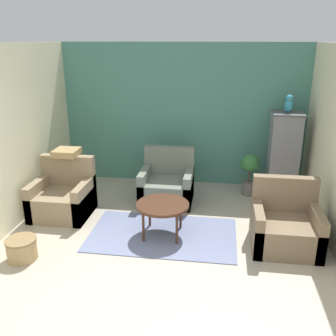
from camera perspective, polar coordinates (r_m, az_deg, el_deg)
The scene contains 13 objects.
ground_plane at distance 4.10m, azimuth -3.89°, elevation -20.54°, with size 20.00×20.00×0.00m, color #B2A893.
wall_back_accent at distance 6.92m, azimuth 2.22°, elevation 8.02°, with size 4.52×0.06×2.56m.
wall_left at distance 5.87m, azimuth -22.15°, elevation 4.57°, with size 0.06×3.64×2.56m.
area_rug at distance 5.35m, azimuth -0.81°, elevation -10.09°, with size 2.04×1.23×0.01m.
coffee_table at distance 5.15m, azimuth -0.83°, elevation -5.90°, with size 0.73×0.73×0.48m.
armchair_left at distance 6.05m, azimuth -15.69°, elevation -4.37°, with size 0.86×0.79×0.88m.
armchair_right at distance 5.20m, azimuth 17.41°, elevation -8.55°, with size 0.86×0.79×0.88m.
armchair_middle at distance 6.30m, azimuth -0.13°, elevation -2.64°, with size 0.86×0.79×0.88m.
birdcage at distance 6.61m, azimuth 17.14°, elevation 1.73°, with size 0.54×0.54×1.48m.
parrot at distance 6.42m, azimuth 17.91°, elevation 9.25°, with size 0.14×0.25×0.29m.
potted_plant at distance 6.63m, azimuth 12.32°, elevation -0.19°, with size 0.34×0.31×0.75m.
wicker_basket at distance 5.09m, azimuth -21.39°, elevation -11.31°, with size 0.38×0.38×0.28m.
throw_pillow at distance 6.07m, azimuth -15.20°, elevation 2.31°, with size 0.37×0.37×0.10m.
Camera 1 is at (0.71, -3.08, 2.62)m, focal length 40.00 mm.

